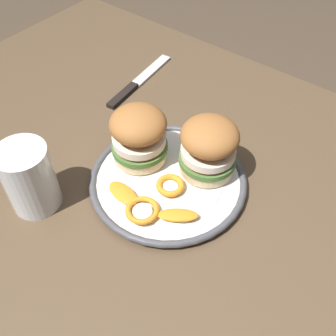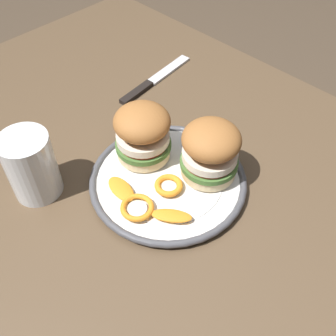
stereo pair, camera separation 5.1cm
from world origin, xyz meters
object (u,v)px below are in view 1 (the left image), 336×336
Objects in this scene: dining_table at (174,229)px; dinner_plate at (168,180)px; drinking_glass at (31,182)px; sandwich_half_right at (209,147)px; table_knife at (136,84)px; sandwich_half_left at (139,135)px.

dinner_plate reaches higher than dining_table.
sandwich_half_right is at bearing 49.69° from drinking_glass.
table_knife is at bearing 141.93° from dinner_plate.
drinking_glass reaches higher than dinner_plate.
dining_table is at bearing 40.03° from drinking_glass.
drinking_glass is at bearing -132.19° from dinner_plate.
sandwich_half_left is 0.24m from table_knife.
sandwich_half_left is 0.96× the size of sandwich_half_right.
sandwich_half_right is at bearing -24.40° from table_knife.
sandwich_half_right is at bearing 24.11° from sandwich_half_left.
sandwich_half_left reaches higher than table_knife.
dining_table is at bearing -37.28° from table_knife.
sandwich_half_left and sandwich_half_right have the same top height.
drinking_glass is (-0.17, -0.15, 0.15)m from dining_table.
dining_table is 11.08× the size of drinking_glass.
drinking_glass is 0.52× the size of table_knife.
table_knife is (-0.23, 0.18, -0.01)m from dinner_plate.
dinner_plate is 2.30× the size of drinking_glass.
sandwich_half_left is 1.09× the size of drinking_glass.
drinking_glass is at bearing -130.31° from sandwich_half_right.
sandwich_half_left is at bearing 65.57° from drinking_glass.
table_knife is at bearing 133.15° from sandwich_half_left.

